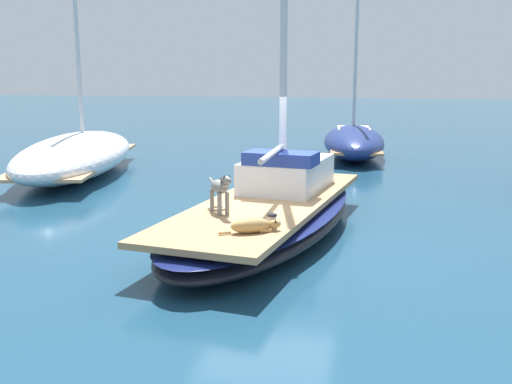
{
  "coord_description": "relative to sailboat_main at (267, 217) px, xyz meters",
  "views": [
    {
      "loc": [
        1.98,
        -10.47,
        2.97
      ],
      "look_at": [
        0.0,
        -1.0,
        1.01
      ],
      "focal_mm": 41.81,
      "sensor_mm": 36.0,
      "label": 1
    }
  ],
  "objects": [
    {
      "name": "dog_grey",
      "position": [
        -0.56,
        -1.19,
        0.75
      ],
      "size": [
        0.62,
        0.81,
        0.7
      ],
      "color": "gray",
      "rests_on": "sailboat_main"
    },
    {
      "name": "deck_winch",
      "position": [
        0.44,
        -1.91,
        0.42
      ],
      "size": [
        0.16,
        0.16,
        0.21
      ],
      "color": "#B7B7BC",
      "rests_on": "sailboat_main"
    },
    {
      "name": "moored_boat_port_side",
      "position": [
        -6.65,
        5.27,
        0.27
      ],
      "size": [
        4.38,
        8.25,
        7.11
      ],
      "color": "white",
      "rests_on": "ground"
    },
    {
      "name": "sailboat_main",
      "position": [
        0.0,
        0.0,
        0.0
      ],
      "size": [
        3.57,
        7.53,
        0.66
      ],
      "color": "black",
      "rests_on": "ground"
    },
    {
      "name": "dog_tan",
      "position": [
        0.21,
        -2.24,
        0.43
      ],
      "size": [
        0.87,
        0.55,
        0.22
      ],
      "color": "tan",
      "rests_on": "sailboat_main"
    },
    {
      "name": "ground_plane",
      "position": [
        0.0,
        0.0,
        -0.34
      ],
      "size": [
        120.0,
        120.0,
        0.0
      ],
      "primitive_type": "plane",
      "color": "navy"
    },
    {
      "name": "mast_main",
      "position": [
        0.14,
        0.72,
        3.02
      ],
      "size": [
        0.14,
        2.27,
        6.06
      ],
      "color": "silver",
      "rests_on": "sailboat_main"
    },
    {
      "name": "moored_boat_far_astern",
      "position": [
        1.08,
        10.64,
        0.24
      ],
      "size": [
        2.56,
        6.01,
        6.62
      ],
      "color": "navy",
      "rests_on": "ground"
    },
    {
      "name": "cabin_house",
      "position": [
        0.18,
        1.1,
        0.67
      ],
      "size": [
        1.71,
        2.41,
        0.84
      ],
      "color": "silver",
      "rests_on": "sailboat_main"
    },
    {
      "name": "coiled_rope",
      "position": [
        -0.71,
        -0.9,
        0.35
      ],
      "size": [
        0.32,
        0.32,
        0.04
      ],
      "primitive_type": "torus",
      "color": "beige",
      "rests_on": "sailboat_main"
    }
  ]
}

